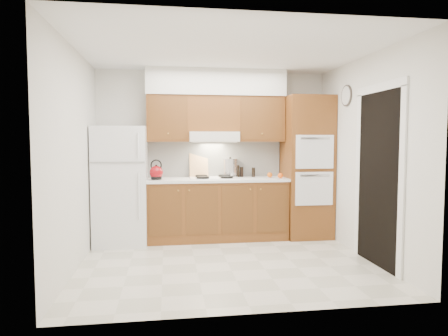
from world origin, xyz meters
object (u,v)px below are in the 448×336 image
fridge (121,185)px  kettle (156,172)px  stock_pot (230,167)px  oven_cabinet (307,167)px

fridge → kettle: bearing=-4.5°
kettle → fridge: bearing=175.0°
fridge → stock_pot: (1.66, 0.27, 0.23)m
oven_cabinet → stock_pot: 1.20m
fridge → oven_cabinet: 2.86m
fridge → kettle: (0.51, -0.04, 0.19)m
kettle → stock_pot: size_ratio=0.79×
fridge → oven_cabinet: (2.85, 0.03, 0.24)m
oven_cabinet → kettle: (-2.33, -0.08, -0.05)m
kettle → stock_pot: stock_pot is taller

